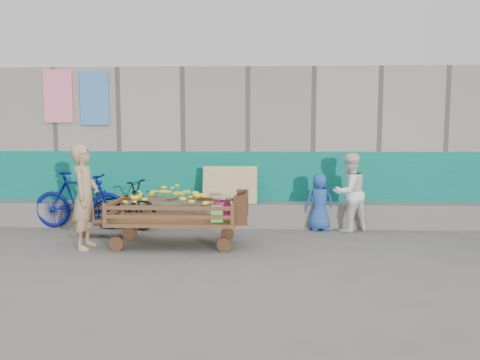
{
  "coord_description": "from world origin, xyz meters",
  "views": [
    {
      "loc": [
        0.81,
        -6.32,
        1.8
      ],
      "look_at": [
        0.53,
        1.2,
        1.0
      ],
      "focal_mm": 35.0,
      "sensor_mm": 36.0,
      "label": 1
    }
  ],
  "objects_px": {
    "banana_cart": "(172,207)",
    "woman": "(349,192)",
    "bench": "(109,226)",
    "vendor_man": "(85,197)",
    "child": "(319,202)",
    "bicycle_dark": "(114,204)",
    "bicycle_blue": "(80,200)"
  },
  "relations": [
    {
      "from": "bicycle_blue",
      "to": "bench",
      "type": "bearing_deg",
      "value": -126.13
    },
    {
      "from": "banana_cart",
      "to": "vendor_man",
      "type": "bearing_deg",
      "value": -170.98
    },
    {
      "from": "woman",
      "to": "child",
      "type": "bearing_deg",
      "value": -34.7
    },
    {
      "from": "bicycle_dark",
      "to": "bicycle_blue",
      "type": "relative_size",
      "value": 0.98
    },
    {
      "from": "banana_cart",
      "to": "bicycle_blue",
      "type": "xyz_separation_m",
      "value": [
        -1.92,
        1.21,
        -0.09
      ]
    },
    {
      "from": "banana_cart",
      "to": "bench",
      "type": "bearing_deg",
      "value": 154.52
    },
    {
      "from": "vendor_man",
      "to": "child",
      "type": "relative_size",
      "value": 1.53
    },
    {
      "from": "banana_cart",
      "to": "bicycle_dark",
      "type": "bearing_deg",
      "value": 136.4
    },
    {
      "from": "bicycle_dark",
      "to": "woman",
      "type": "bearing_deg",
      "value": -75.55
    },
    {
      "from": "bench",
      "to": "woman",
      "type": "relative_size",
      "value": 0.74
    },
    {
      "from": "banana_cart",
      "to": "woman",
      "type": "bearing_deg",
      "value": 21.47
    },
    {
      "from": "bicycle_dark",
      "to": "bicycle_blue",
      "type": "bearing_deg",
      "value": 106.4
    },
    {
      "from": "vendor_man",
      "to": "bicycle_blue",
      "type": "distance_m",
      "value": 1.57
    },
    {
      "from": "vendor_man",
      "to": "bicycle_blue",
      "type": "xyz_separation_m",
      "value": [
        -0.63,
        1.41,
        -0.27
      ]
    },
    {
      "from": "vendor_man",
      "to": "woman",
      "type": "xyz_separation_m",
      "value": [
        4.26,
        1.38,
        -0.09
      ]
    },
    {
      "from": "vendor_man",
      "to": "bicycle_dark",
      "type": "height_order",
      "value": "vendor_man"
    },
    {
      "from": "banana_cart",
      "to": "woman",
      "type": "height_order",
      "value": "woman"
    },
    {
      "from": "child",
      "to": "bicycle_dark",
      "type": "height_order",
      "value": "child"
    },
    {
      "from": "banana_cart",
      "to": "woman",
      "type": "xyz_separation_m",
      "value": [
        2.98,
        1.17,
        0.09
      ]
    },
    {
      "from": "banana_cart",
      "to": "woman",
      "type": "distance_m",
      "value": 3.2
    },
    {
      "from": "banana_cart",
      "to": "bench",
      "type": "height_order",
      "value": "banana_cart"
    },
    {
      "from": "banana_cart",
      "to": "child",
      "type": "bearing_deg",
      "value": 26.51
    },
    {
      "from": "bench",
      "to": "vendor_man",
      "type": "xyz_separation_m",
      "value": [
        -0.1,
        -0.77,
        0.6
      ]
    },
    {
      "from": "woman",
      "to": "bench",
      "type": "bearing_deg",
      "value": -20.61
    },
    {
      "from": "bench",
      "to": "child",
      "type": "relative_size",
      "value": 1.01
    },
    {
      "from": "bench",
      "to": "bicycle_dark",
      "type": "relative_size",
      "value": 0.6
    },
    {
      "from": "bicycle_dark",
      "to": "vendor_man",
      "type": "bearing_deg",
      "value": -164.84
    },
    {
      "from": "banana_cart",
      "to": "bicycle_blue",
      "type": "height_order",
      "value": "bicycle_blue"
    },
    {
      "from": "woman",
      "to": "bicycle_blue",
      "type": "height_order",
      "value": "woman"
    },
    {
      "from": "woman",
      "to": "bicycle_blue",
      "type": "bearing_deg",
      "value": -29.34
    },
    {
      "from": "vendor_man",
      "to": "woman",
      "type": "bearing_deg",
      "value": -72.57
    },
    {
      "from": "banana_cart",
      "to": "bicycle_blue",
      "type": "relative_size",
      "value": 1.21
    }
  ]
}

